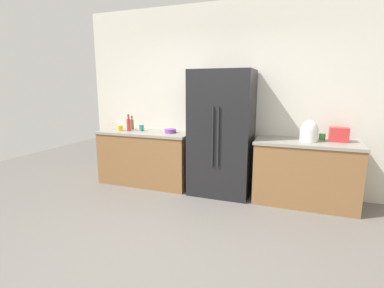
{
  "coord_description": "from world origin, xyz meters",
  "views": [
    {
      "loc": [
        1.17,
        -2.53,
        1.62
      ],
      "look_at": [
        0.03,
        0.5,
        0.98
      ],
      "focal_mm": 27.12,
      "sensor_mm": 36.0,
      "label": 1
    }
  ],
  "objects_px": {
    "toaster": "(339,135)",
    "bottle_a": "(129,124)",
    "rice_cooker": "(309,131)",
    "cup_a": "(142,128)",
    "refrigerator": "(222,133)",
    "cup_b": "(120,128)",
    "bowl_a": "(170,131)",
    "bottle_b": "(132,124)",
    "cup_c": "(322,137)"
  },
  "relations": [
    {
      "from": "toaster",
      "to": "bottle_a",
      "type": "height_order",
      "value": "bottle_a"
    },
    {
      "from": "rice_cooker",
      "to": "cup_a",
      "type": "relative_size",
      "value": 2.84
    },
    {
      "from": "refrigerator",
      "to": "cup_b",
      "type": "height_order",
      "value": "refrigerator"
    },
    {
      "from": "toaster",
      "to": "cup_a",
      "type": "xyz_separation_m",
      "value": [
        -2.98,
        -0.1,
        -0.05
      ]
    },
    {
      "from": "toaster",
      "to": "cup_b",
      "type": "height_order",
      "value": "toaster"
    },
    {
      "from": "bottle_a",
      "to": "cup_b",
      "type": "distance_m",
      "value": 0.17
    },
    {
      "from": "toaster",
      "to": "bowl_a",
      "type": "distance_m",
      "value": 2.44
    },
    {
      "from": "bottle_a",
      "to": "cup_b",
      "type": "bearing_deg",
      "value": -164.94
    },
    {
      "from": "refrigerator",
      "to": "bottle_b",
      "type": "xyz_separation_m",
      "value": [
        -1.62,
        0.11,
        0.05
      ]
    },
    {
      "from": "cup_c",
      "to": "bottle_a",
      "type": "bearing_deg",
      "value": -175.76
    },
    {
      "from": "rice_cooker",
      "to": "bottle_a",
      "type": "relative_size",
      "value": 1.05
    },
    {
      "from": "bottle_a",
      "to": "bowl_a",
      "type": "distance_m",
      "value": 0.75
    },
    {
      "from": "refrigerator",
      "to": "bottle_a",
      "type": "bearing_deg",
      "value": -178.54
    },
    {
      "from": "bottle_a",
      "to": "cup_b",
      "type": "relative_size",
      "value": 3.0
    },
    {
      "from": "refrigerator",
      "to": "cup_c",
      "type": "bearing_deg",
      "value": 7.4
    },
    {
      "from": "rice_cooker",
      "to": "cup_c",
      "type": "bearing_deg",
      "value": 44.85
    },
    {
      "from": "cup_a",
      "to": "cup_b",
      "type": "distance_m",
      "value": 0.37
    },
    {
      "from": "bottle_b",
      "to": "toaster",
      "type": "bearing_deg",
      "value": 0.34
    },
    {
      "from": "refrigerator",
      "to": "cup_c",
      "type": "height_order",
      "value": "refrigerator"
    },
    {
      "from": "bottle_a",
      "to": "cup_a",
      "type": "bearing_deg",
      "value": 21.0
    },
    {
      "from": "cup_b",
      "to": "cup_c",
      "type": "bearing_deg",
      "value": 4.77
    },
    {
      "from": "cup_b",
      "to": "bottle_a",
      "type": "bearing_deg",
      "value": 15.06
    },
    {
      "from": "rice_cooker",
      "to": "bowl_a",
      "type": "relative_size",
      "value": 1.58
    },
    {
      "from": "bottle_b",
      "to": "cup_c",
      "type": "height_order",
      "value": "bottle_b"
    },
    {
      "from": "rice_cooker",
      "to": "bowl_a",
      "type": "bearing_deg",
      "value": 179.72
    },
    {
      "from": "bottle_a",
      "to": "rice_cooker",
      "type": "bearing_deg",
      "value": 0.9
    },
    {
      "from": "bottle_a",
      "to": "toaster",
      "type": "bearing_deg",
      "value": 3.12
    },
    {
      "from": "bottle_a",
      "to": "cup_a",
      "type": "relative_size",
      "value": 2.72
    },
    {
      "from": "bottle_b",
      "to": "cup_c",
      "type": "bearing_deg",
      "value": 1.27
    },
    {
      "from": "bowl_a",
      "to": "rice_cooker",
      "type": "bearing_deg",
      "value": -0.28
    },
    {
      "from": "cup_b",
      "to": "bowl_a",
      "type": "relative_size",
      "value": 0.5
    },
    {
      "from": "cup_b",
      "to": "cup_c",
      "type": "xyz_separation_m",
      "value": [
        3.13,
        0.26,
        0.0
      ]
    },
    {
      "from": "refrigerator",
      "to": "cup_a",
      "type": "xyz_separation_m",
      "value": [
        -1.39,
        0.04,
        0.01
      ]
    },
    {
      "from": "toaster",
      "to": "cup_b",
      "type": "xyz_separation_m",
      "value": [
        -3.33,
        -0.21,
        -0.05
      ]
    },
    {
      "from": "bottle_b",
      "to": "bowl_a",
      "type": "distance_m",
      "value": 0.78
    },
    {
      "from": "rice_cooker",
      "to": "bottle_b",
      "type": "distance_m",
      "value": 2.84
    },
    {
      "from": "refrigerator",
      "to": "bowl_a",
      "type": "distance_m",
      "value": 0.85
    },
    {
      "from": "cup_c",
      "to": "bottle_b",
      "type": "bearing_deg",
      "value": -178.73
    },
    {
      "from": "bottle_b",
      "to": "bowl_a",
      "type": "height_order",
      "value": "bottle_b"
    },
    {
      "from": "toaster",
      "to": "bowl_a",
      "type": "relative_size",
      "value": 1.3
    },
    {
      "from": "cup_c",
      "to": "rice_cooker",
      "type": "bearing_deg",
      "value": -135.15
    },
    {
      "from": "bottle_a",
      "to": "refrigerator",
      "type": "bearing_deg",
      "value": 1.46
    },
    {
      "from": "cup_c",
      "to": "refrigerator",
      "type": "bearing_deg",
      "value": -172.6
    },
    {
      "from": "bottle_a",
      "to": "cup_c",
      "type": "bearing_deg",
      "value": 4.24
    },
    {
      "from": "cup_a",
      "to": "bottle_b",
      "type": "bearing_deg",
      "value": 161.58
    },
    {
      "from": "cup_c",
      "to": "cup_b",
      "type": "bearing_deg",
      "value": -175.23
    },
    {
      "from": "cup_b",
      "to": "bowl_a",
      "type": "bearing_deg",
      "value": 6.05
    },
    {
      "from": "refrigerator",
      "to": "toaster",
      "type": "xyz_separation_m",
      "value": [
        1.59,
        0.13,
        0.06
      ]
    },
    {
      "from": "rice_cooker",
      "to": "cup_a",
      "type": "distance_m",
      "value": 2.6
    },
    {
      "from": "bottle_a",
      "to": "bottle_b",
      "type": "height_order",
      "value": "bottle_a"
    }
  ]
}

